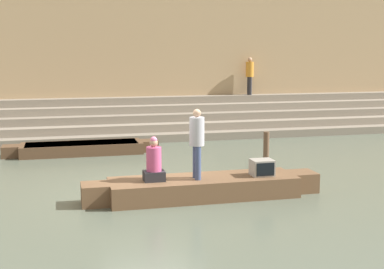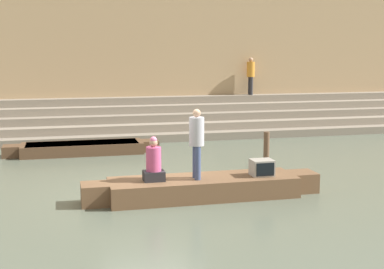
{
  "view_description": "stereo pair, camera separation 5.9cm",
  "coord_description": "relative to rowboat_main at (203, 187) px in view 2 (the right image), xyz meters",
  "views": [
    {
      "loc": [
        -2.19,
        -13.24,
        3.64
      ],
      "look_at": [
        1.19,
        0.45,
        1.41
      ],
      "focal_mm": 50.0,
      "sensor_mm": 36.0,
      "label": 1
    },
    {
      "loc": [
        -2.13,
        -13.26,
        3.64
      ],
      "look_at": [
        1.19,
        0.45,
        1.41
      ],
      "focal_mm": 50.0,
      "sensor_mm": 36.0,
      "label": 2
    }
  ],
  "objects": [
    {
      "name": "ground_plane",
      "position": [
        -1.19,
        0.75,
        -0.27
      ],
      "size": [
        120.0,
        120.0,
        0.0
      ],
      "primitive_type": "plane",
      "color": "#566051"
    },
    {
      "name": "ghat_steps",
      "position": [
        -1.19,
        10.15,
        0.31
      ],
      "size": [
        36.0,
        3.28,
        1.58
      ],
      "color": "gray",
      "rests_on": "ground"
    },
    {
      "name": "back_wall",
      "position": [
        -1.19,
        11.95,
        3.08
      ],
      "size": [
        34.2,
        1.28,
        6.75
      ],
      "color": "tan",
      "rests_on": "ground"
    },
    {
      "name": "rowboat_main",
      "position": [
        0.0,
        0.0,
        0.0
      ],
      "size": [
        5.99,
        1.42,
        0.51
      ],
      "rotation": [
        0.0,
        0.0,
        0.06
      ],
      "color": "brown",
      "rests_on": "ground"
    },
    {
      "name": "person_standing",
      "position": [
        -0.19,
        -0.09,
        1.23
      ],
      "size": [
        0.37,
        0.37,
        1.73
      ],
      "rotation": [
        0.0,
        0.0,
        0.17
      ],
      "color": "#3D4C75",
      "rests_on": "rowboat_main"
    },
    {
      "name": "person_rowing",
      "position": [
        -1.25,
        -0.03,
        0.67
      ],
      "size": [
        0.51,
        0.4,
        1.09
      ],
      "rotation": [
        0.0,
        0.0,
        -0.24
      ],
      "color": "#28282D",
      "rests_on": "rowboat_main"
    },
    {
      "name": "tv_set",
      "position": [
        1.49,
        -0.14,
        0.44
      ],
      "size": [
        0.55,
        0.48,
        0.41
      ],
      "rotation": [
        0.0,
        0.0,
        -0.11
      ],
      "color": "#9E998E",
      "rests_on": "rowboat_main"
    },
    {
      "name": "moored_boat_shore",
      "position": [
        -2.71,
        6.51,
        -0.06
      ],
      "size": [
        5.4,
        1.28,
        0.4
      ],
      "rotation": [
        0.0,
        0.0,
        -0.01
      ],
      "color": "brown",
      "rests_on": "ground"
    },
    {
      "name": "mooring_post",
      "position": [
        2.42,
        1.91,
        0.37
      ],
      "size": [
        0.17,
        0.17,
        1.29
      ],
      "primitive_type": "cylinder",
      "color": "brown",
      "rests_on": "ground"
    },
    {
      "name": "person_on_steps",
      "position": [
        5.18,
        11.03,
        2.3
      ],
      "size": [
        0.36,
        0.36,
        1.72
      ],
      "rotation": [
        0.0,
        0.0,
        6.05
      ],
      "color": "#28282D",
      "rests_on": "ghat_steps"
    }
  ]
}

